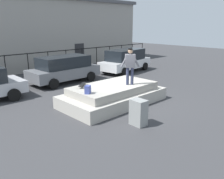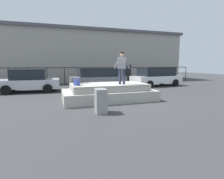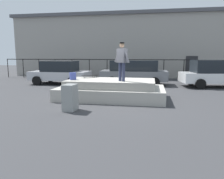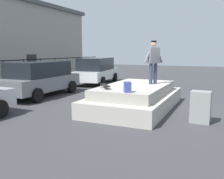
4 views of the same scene
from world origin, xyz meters
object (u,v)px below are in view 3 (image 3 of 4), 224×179
(backpack, at_px, (73,76))
(utility_box, at_px, (70,98))
(car_white_hatchback_far, at_px, (219,73))
(skateboard, at_px, (90,76))
(car_grey_hatchback_mid, at_px, (134,72))
(car_silver_sedan_near, at_px, (60,72))
(skateboarder, at_px, (122,59))

(backpack, bearing_deg, utility_box, -105.68)
(car_white_hatchback_far, distance_m, utility_box, 10.54)
(utility_box, bearing_deg, skateboard, 95.53)
(skateboard, distance_m, car_grey_hatchback_mid, 4.97)
(backpack, relative_size, utility_box, 0.34)
(skateboard, relative_size, car_white_hatchback_far, 0.16)
(car_grey_hatchback_mid, relative_size, car_white_hatchback_far, 0.94)
(skateboard, relative_size, car_silver_sedan_near, 0.18)
(car_white_hatchback_far, bearing_deg, skateboard, -150.23)
(backpack, relative_size, car_silver_sedan_near, 0.08)
(car_white_hatchback_far, height_order, utility_box, car_white_hatchback_far)
(skateboard, relative_size, utility_box, 0.78)
(car_grey_hatchback_mid, bearing_deg, car_white_hatchback_far, -2.91)
(car_silver_sedan_near, bearing_deg, car_white_hatchback_far, 1.74)
(skateboard, relative_size, backpack, 2.27)
(car_silver_sedan_near, distance_m, car_white_hatchback_far, 10.87)
(utility_box, bearing_deg, car_silver_sedan_near, 118.78)
(car_silver_sedan_near, bearing_deg, car_grey_hatchback_mid, 6.60)
(skateboarder, relative_size, skateboard, 2.21)
(backpack, bearing_deg, car_silver_sedan_near, 86.37)
(car_silver_sedan_near, distance_m, utility_box, 8.03)
(skateboarder, xyz_separation_m, car_grey_hatchback_mid, (0.08, 5.83, -1.01))
(car_silver_sedan_near, bearing_deg, utility_box, -64.03)
(skateboarder, relative_size, car_white_hatchback_far, 0.34)
(car_silver_sedan_near, distance_m, car_grey_hatchback_mid, 5.33)
(skateboard, bearing_deg, utility_box, -87.28)
(skateboard, distance_m, backpack, 1.18)
(backpack, xyz_separation_m, utility_box, (0.68, -2.19, -0.59))
(car_silver_sedan_near, bearing_deg, backpack, -60.60)
(car_white_hatchback_far, relative_size, utility_box, 5.00)
(car_grey_hatchback_mid, relative_size, utility_box, 4.68)
(backpack, bearing_deg, skateboard, 30.30)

